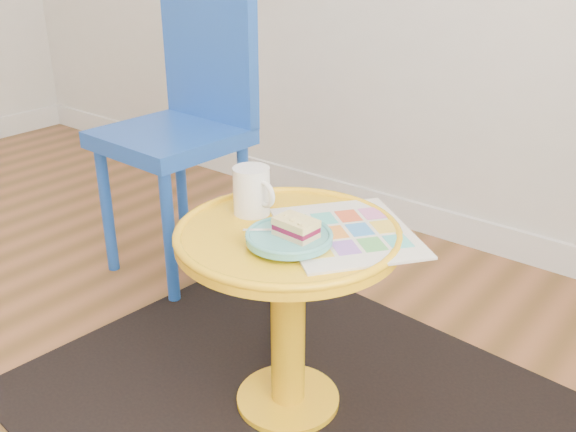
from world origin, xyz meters
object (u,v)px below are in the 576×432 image
Objects in this scene: newspaper at (347,232)px; side_table at (288,285)px; plate at (289,238)px; chair at (186,116)px; mug at (252,190)px.

side_table is at bearing -108.15° from newspaper.
plate is (-0.06, -0.13, 0.02)m from newspaper.
plate is at bearing -27.40° from chair.
chair reaches higher than mug.
newspaper is 0.26m from mug.
plate is at bearing -79.40° from newspaper.
newspaper is 0.15m from plate.
plate is at bearing -15.86° from mug.
side_table is at bearing 130.62° from plate.
mug is 0.20m from plate.
plate reaches higher than side_table.
mug is (0.63, -0.38, 0.01)m from chair.
mug is (-0.13, 0.03, 0.20)m from side_table.
chair is at bearing -163.76° from newspaper.
side_table is 1.56× the size of newspaper.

